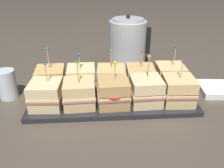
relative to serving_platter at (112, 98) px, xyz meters
The scene contains 15 objects.
ground_plane 0.01m from the serving_platter, ahead, with size 6.00×6.00×0.00m, color #4C4238.
serving_platter is the anchor object (origin of this frame).
sandwich_front_far_left 0.25m from the serving_platter, 166.28° to the right, with size 0.12×0.12×0.16m.
sandwich_front_left 0.14m from the serving_platter, 154.30° to the right, with size 0.12×0.12×0.17m.
sandwich_front_center 0.08m from the serving_platter, 88.82° to the right, with size 0.12×0.12×0.16m.
sandwich_front_right 0.14m from the serving_platter, 25.95° to the right, with size 0.12×0.12×0.18m.
sandwich_front_far_right 0.25m from the serving_platter, 14.68° to the right, with size 0.12×0.12×0.17m.
sandwich_back_far_left 0.25m from the serving_platter, 166.55° to the left, with size 0.12×0.12×0.18m.
sandwich_back_left 0.14m from the serving_platter, 153.61° to the left, with size 0.11×0.12×0.16m.
sandwich_back_center 0.08m from the serving_platter, 90.03° to the left, with size 0.12×0.12×0.17m.
sandwich_back_right 0.14m from the serving_platter, 25.84° to the left, with size 0.12×0.12×0.16m.
sandwich_back_far_right 0.25m from the serving_platter, 13.36° to the left, with size 0.11×0.11×0.18m.
kettle_steel 0.40m from the serving_platter, 74.23° to the left, with size 0.21×0.19×0.25m.
drinking_glass 0.41m from the serving_platter, behind, with size 0.07×0.07×0.11m.
napkin_stack 0.43m from the serving_platter, ahead, with size 0.15×0.15×0.02m.
Camera 1 is at (-0.05, -0.79, 0.47)m, focal length 38.00 mm.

